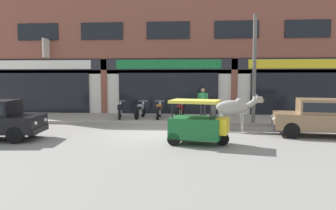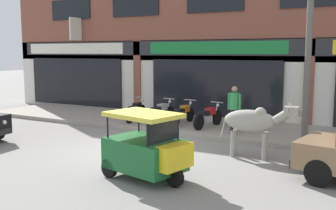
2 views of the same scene
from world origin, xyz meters
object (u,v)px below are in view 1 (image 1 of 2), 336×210
at_px(motorcycle_2, 159,111).
at_px(car_1, 322,116).
at_px(pedestrian, 203,101).
at_px(utility_pole, 254,69).
at_px(motorcycle_3, 180,111).
at_px(auto_rickshaw, 199,125).
at_px(cow, 234,107).
at_px(motorcycle_0, 120,111).
at_px(motorcycle_1, 140,111).

bearing_deg(motorcycle_2, car_1, -29.80).
relative_size(pedestrian, utility_pole, 0.32).
height_order(motorcycle_2, pedestrian, pedestrian).
bearing_deg(motorcycle_3, auto_rickshaw, -80.69).
distance_m(motorcycle_2, pedestrian, 2.46).
distance_m(cow, car_1, 3.41).
bearing_deg(utility_pole, motorcycle_2, 165.20).
relative_size(motorcycle_0, motorcycle_3, 1.00).
xyz_separation_m(auto_rickshaw, utility_pole, (2.63, 4.55, 2.02)).
distance_m(motorcycle_3, pedestrian, 1.45).
xyz_separation_m(motorcycle_0, utility_pole, (6.66, -1.02, 2.14)).
distance_m(cow, auto_rickshaw, 3.36).
xyz_separation_m(pedestrian, utility_pole, (2.37, -0.51, 1.54)).
xyz_separation_m(motorcycle_1, utility_pole, (5.65, -1.21, 2.14)).
relative_size(motorcycle_1, motorcycle_2, 1.00).
bearing_deg(motorcycle_1, auto_rickshaw, -62.37).
distance_m(auto_rickshaw, utility_pole, 5.63).
bearing_deg(utility_pole, pedestrian, 167.85).
relative_size(cow, motorcycle_2, 1.19).
height_order(car_1, pedestrian, pedestrian).
bearing_deg(cow, pedestrian, 121.64).
bearing_deg(utility_pole, cow, -123.88).
relative_size(motorcycle_0, motorcycle_2, 0.99).
distance_m(auto_rickshaw, pedestrian, 5.09).
xyz_separation_m(motorcycle_3, pedestrian, (1.18, -0.59, 0.60)).
relative_size(auto_rickshaw, motorcycle_0, 1.18).
bearing_deg(motorcycle_1, motorcycle_0, -169.50).
height_order(pedestrian, utility_pole, utility_pole).
bearing_deg(pedestrian, motorcycle_3, 153.63).
bearing_deg(car_1, motorcycle_2, 150.20).
relative_size(motorcycle_2, motorcycle_3, 1.00).
bearing_deg(car_1, utility_pole, 128.94).
distance_m(motorcycle_0, utility_pole, 7.07).
xyz_separation_m(auto_rickshaw, motorcycle_3, (-0.93, 5.65, -0.12)).
relative_size(car_1, utility_pole, 0.75).
distance_m(motorcycle_2, motorcycle_3, 1.10).
xyz_separation_m(motorcycle_0, motorcycle_3, (3.11, 0.07, 0.00)).
distance_m(cow, motorcycle_2, 4.58).
height_order(auto_rickshaw, motorcycle_0, auto_rickshaw).
height_order(cow, motorcycle_2, cow).
height_order(motorcycle_1, motorcycle_3, same).
bearing_deg(auto_rickshaw, car_1, 21.51).
xyz_separation_m(motorcycle_1, pedestrian, (3.27, -0.70, 0.60)).
bearing_deg(pedestrian, motorcycle_1, 167.92).
distance_m(auto_rickshaw, motorcycle_3, 5.73).
distance_m(cow, motorcycle_0, 6.19).
xyz_separation_m(auto_rickshaw, motorcycle_2, (-2.02, 5.78, -0.12)).
distance_m(motorcycle_1, motorcycle_2, 1.00).
height_order(motorcycle_1, pedestrian, pedestrian).
bearing_deg(motorcycle_2, pedestrian, -17.50).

